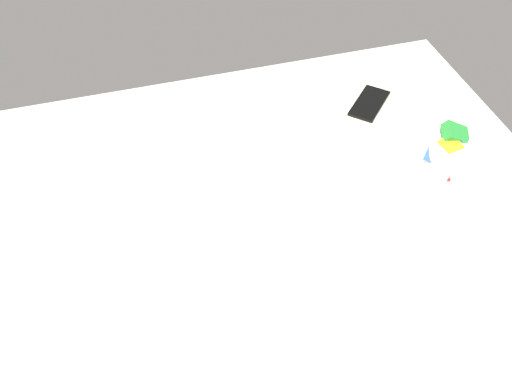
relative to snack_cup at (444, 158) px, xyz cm
name	(u,v)px	position (x,y,z in cm)	size (l,w,h in cm)	color
bed_mattress	(178,329)	(64.80, 16.59, -15.02)	(180.00, 140.00, 18.00)	beige
snack_cup	(444,158)	(0.00, 0.00, 0.00)	(11.01, 9.40, 14.63)	silver
cell_phone	(369,103)	(4.26, -29.15, -5.62)	(6.80, 14.00, 0.80)	black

